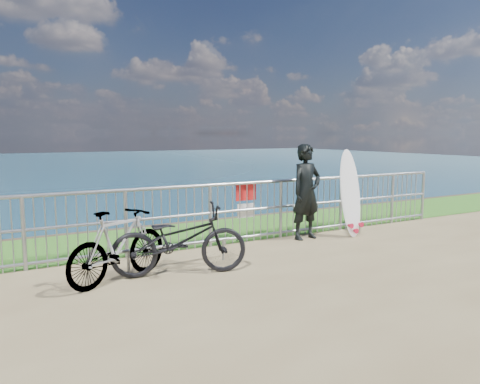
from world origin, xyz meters
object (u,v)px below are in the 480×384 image
surfer (306,192)px  surfboard (351,196)px  bicycle_far (119,245)px  bicycle_near (179,240)px

surfer → surfboard: 0.94m
bicycle_far → surfer: bearing=-102.8°
bicycle_near → surfer: bearing=-56.9°
surfboard → bicycle_far: (-4.70, -0.63, -0.29)m
bicycle_near → bicycle_far: (-0.83, 0.12, -0.01)m
surfer → surfboard: size_ratio=1.06×
bicycle_near → bicycle_far: size_ratio=1.16×
surfer → bicycle_near: surfer is taller
surfboard → bicycle_near: surfboard is taller
surfboard → bicycle_far: bearing=-172.4°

